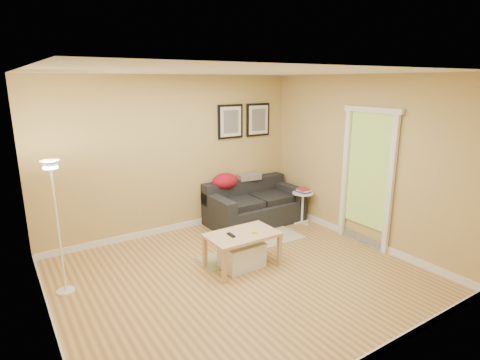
{
  "coord_description": "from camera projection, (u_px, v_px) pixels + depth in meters",
  "views": [
    {
      "loc": [
        -2.53,
        -3.87,
        2.5
      ],
      "look_at": [
        0.55,
        0.85,
        1.05
      ],
      "focal_mm": 28.95,
      "sensor_mm": 36.0,
      "label": 1
    }
  ],
  "objects": [
    {
      "name": "baseboard_left",
      "position": [
        55.0,
        331.0,
        3.9
      ],
      "size": [
        0.02,
        4.0,
        0.1
      ],
      "primitive_type": "cube",
      "color": "white",
      "rests_on": "ground"
    },
    {
      "name": "red_throw",
      "position": [
        225.0,
        181.0,
        6.86
      ],
      "size": [
        0.48,
        0.36,
        0.28
      ],
      "primitive_type": null,
      "color": "#B4102E",
      "rests_on": "sofa"
    },
    {
      "name": "side_table",
      "position": [
        302.0,
        208.0,
        6.95
      ],
      "size": [
        0.37,
        0.37,
        0.57
      ],
      "primitive_type": null,
      "color": "white",
      "rests_on": "ground"
    },
    {
      "name": "plaid_throw",
      "position": [
        249.0,
        177.0,
        7.15
      ],
      "size": [
        0.45,
        0.32,
        0.1
      ],
      "primitive_type": null,
      "rotation": [
        0.0,
        0.0,
        -0.14
      ],
      "color": "tan",
      "rests_on": "sofa"
    },
    {
      "name": "area_rug",
      "position": [
        260.0,
        237.0,
        6.36
      ],
      "size": [
        1.25,
        0.85,
        0.01
      ],
      "primitive_type": "cube",
      "color": "beige",
      "rests_on": "ground"
    },
    {
      "name": "baseboard_back",
      "position": [
        178.0,
        226.0,
        6.7
      ],
      "size": [
        4.5,
        0.02,
        0.1
      ],
      "primitive_type": "cube",
      "color": "white",
      "rests_on": "ground"
    },
    {
      "name": "doorway",
      "position": [
        366.0,
        181.0,
        5.89
      ],
      "size": [
        0.12,
        1.01,
        2.13
      ],
      "primitive_type": null,
      "color": "white",
      "rests_on": "ground"
    },
    {
      "name": "tape_roll",
      "position": [
        255.0,
        232.0,
        5.26
      ],
      "size": [
        0.07,
        0.07,
        0.03
      ],
      "primitive_type": "cylinder",
      "color": "yellow",
      "rests_on": "coffee_table"
    },
    {
      "name": "wall_right",
      "position": [
        362.0,
        161.0,
        5.97
      ],
      "size": [
        0.0,
        4.0,
        4.0
      ],
      "primitive_type": "plane",
      "rotation": [
        1.57,
        0.0,
        -1.57
      ],
      "color": "tan",
      "rests_on": "ground"
    },
    {
      "name": "sofa",
      "position": [
        255.0,
        203.0,
        6.94
      ],
      "size": [
        1.7,
        0.9,
        0.75
      ],
      "primitive_type": null,
      "color": "black",
      "rests_on": "ground"
    },
    {
      "name": "baseboard_right",
      "position": [
        356.0,
        236.0,
        6.27
      ],
      "size": [
        0.02,
        4.0,
        0.1
      ],
      "primitive_type": "cube",
      "color": "white",
      "rests_on": "ground"
    },
    {
      "name": "floor",
      "position": [
        240.0,
        276.0,
        5.1
      ],
      "size": [
        4.5,
        4.5,
        0.0
      ],
      "primitive_type": "plane",
      "color": "tan",
      "rests_on": "ground"
    },
    {
      "name": "wall_back",
      "position": [
        174.0,
        155.0,
        6.4
      ],
      "size": [
        4.5,
        0.0,
        4.5
      ],
      "primitive_type": "plane",
      "rotation": [
        1.57,
        0.0,
        0.0
      ],
      "color": "tan",
      "rests_on": "ground"
    },
    {
      "name": "remote_control",
      "position": [
        231.0,
        235.0,
        5.18
      ],
      "size": [
        0.06,
        0.16,
        0.02
      ],
      "primitive_type": "cube",
      "rotation": [
        0.0,
        0.0,
        -0.05
      ],
      "color": "black",
      "rests_on": "coffee_table"
    },
    {
      "name": "framed_print_right",
      "position": [
        258.0,
        120.0,
        7.14
      ],
      "size": [
        0.5,
        0.04,
        0.6
      ],
      "primitive_type": null,
      "color": "black",
      "rests_on": "wall_back"
    },
    {
      "name": "floor_lamp",
      "position": [
        59.0,
        232.0,
        4.52
      ],
      "size": [
        0.21,
        0.21,
        1.64
      ],
      "primitive_type": null,
      "color": "white",
      "rests_on": "ground"
    },
    {
      "name": "ceiling",
      "position": [
        240.0,
        72.0,
        4.45
      ],
      "size": [
        4.5,
        4.5,
        0.0
      ],
      "primitive_type": "plane",
      "rotation": [
        3.14,
        0.0,
        0.0
      ],
      "color": "white",
      "rests_on": "wall_back"
    },
    {
      "name": "framed_print_left",
      "position": [
        230.0,
        122.0,
        6.82
      ],
      "size": [
        0.5,
        0.04,
        0.6
      ],
      "primitive_type": null,
      "color": "black",
      "rests_on": "wall_back"
    },
    {
      "name": "wall_front",
      "position": [
        374.0,
        232.0,
        3.15
      ],
      "size": [
        4.5,
        0.0,
        4.5
      ],
      "primitive_type": "plane",
      "rotation": [
        -1.57,
        0.0,
        0.0
      ],
      "color": "tan",
      "rests_on": "ground"
    },
    {
      "name": "book_stack",
      "position": [
        303.0,
        190.0,
        6.89
      ],
      "size": [
        0.21,
        0.26,
        0.07
      ],
      "primitive_type": null,
      "rotation": [
        0.0,
        0.0,
        0.14
      ],
      "color": "#3C3195",
      "rests_on": "side_table"
    },
    {
      "name": "coffee_table",
      "position": [
        242.0,
        250.0,
        5.32
      ],
      "size": [
        1.06,
        0.77,
        0.48
      ],
      "primitive_type": null,
      "rotation": [
        0.0,
        0.0,
        0.19
      ],
      "color": "tan",
      "rests_on": "ground"
    },
    {
      "name": "wall_left",
      "position": [
        38.0,
        214.0,
        3.58
      ],
      "size": [
        0.0,
        4.0,
        4.0
      ],
      "primitive_type": "plane",
      "rotation": [
        1.57,
        0.0,
        1.57
      ],
      "color": "tan",
      "rests_on": "ground"
    },
    {
      "name": "storage_bin",
      "position": [
        242.0,
        255.0,
        5.32
      ],
      "size": [
        0.57,
        0.42,
        0.35
      ],
      "primitive_type": null,
      "color": "white",
      "rests_on": "ground"
    },
    {
      "name": "green_runner",
      "position": [
        224.0,
        259.0,
        5.58
      ],
      "size": [
        0.7,
        0.5,
        0.01
      ],
      "primitive_type": "cube",
      "color": "#668C4C",
      "rests_on": "ground"
    }
  ]
}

